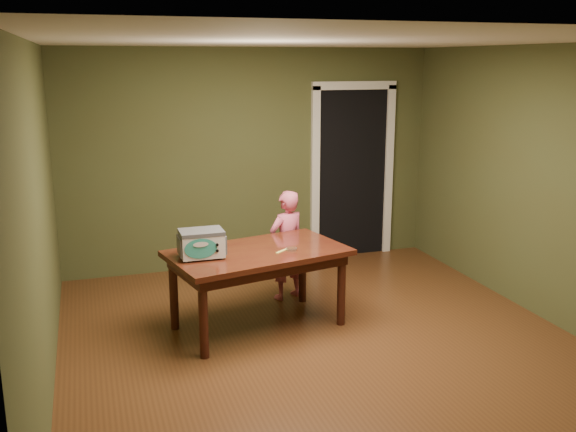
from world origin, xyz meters
The scene contains 8 objects.
floor centered at (0.00, 0.00, 0.00)m, with size 5.00×5.00×0.00m, color #553118.
room_shell centered at (0.00, 0.00, 1.71)m, with size 4.52×5.02×2.61m.
doorway centered at (1.30, 2.78, 1.06)m, with size 1.10×0.66×2.25m.
dining_table centered at (-0.44, 0.60, 0.65)m, with size 1.76×1.23×0.75m.
toy_oven centered at (-0.97, 0.54, 0.89)m, with size 0.41×0.28×0.25m.
baking_pan centered at (-0.15, 0.51, 0.76)m, with size 0.10×0.10×0.02m.
spatula centered at (-0.24, 0.50, 0.75)m, with size 0.18×0.03×0.01m, color #E2DD62.
child centered at (0.04, 1.24, 0.58)m, with size 0.42×0.28×1.15m, color #D35775.
Camera 1 is at (-1.90, -4.86, 2.45)m, focal length 40.00 mm.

